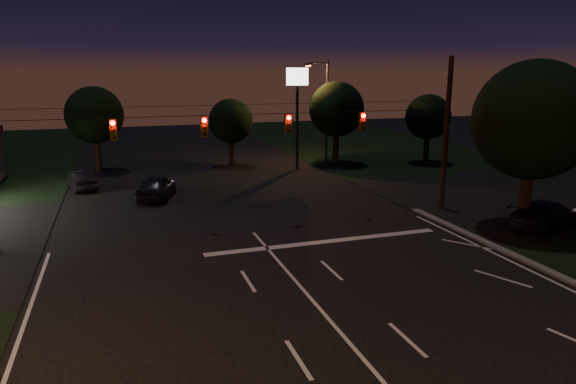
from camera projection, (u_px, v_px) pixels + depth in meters
name	position (u px, v px, depth m)	size (l,w,h in m)	color
cross_street_right	(534.00, 195.00, 34.50)	(20.00, 16.00, 0.02)	black
stop_bar	(326.00, 242.00, 25.13)	(12.00, 0.50, 0.01)	silver
utility_pole_right	(441.00, 209.00, 31.13)	(0.30, 0.30, 9.00)	black
signal_span	(247.00, 124.00, 26.14)	(24.00, 0.40, 1.56)	black
pole_sign_right	(297.00, 95.00, 42.31)	(1.80, 0.30, 8.40)	black
street_light_right_far	(324.00, 105.00, 45.38)	(2.20, 0.35, 9.00)	black
tree_right_near	(531.00, 121.00, 25.82)	(6.00, 6.00, 8.76)	black
tree_far_b	(95.00, 116.00, 41.59)	(4.60, 4.60, 6.98)	black
tree_far_c	(231.00, 122.00, 44.19)	(3.80, 3.80, 5.86)	black
tree_far_d	(336.00, 110.00, 44.92)	(4.80, 4.80, 7.30)	black
tree_far_e	(428.00, 117.00, 45.67)	(4.00, 4.00, 6.18)	black
car_oncoming_a	(156.00, 187.00, 33.41)	(1.86, 4.62, 1.58)	black
car_oncoming_b	(81.00, 180.00, 36.14)	(1.44, 4.14, 1.37)	black
car_cross	(546.00, 214.00, 27.27)	(2.07, 5.10, 1.48)	black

